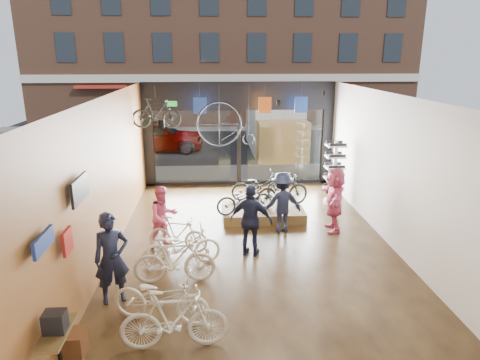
{
  "coord_description": "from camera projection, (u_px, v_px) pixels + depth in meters",
  "views": [
    {
      "loc": [
        -1.04,
        -9.63,
        4.68
      ],
      "look_at": [
        -0.28,
        1.4,
        1.47
      ],
      "focal_mm": 32.0,
      "sensor_mm": 36.0,
      "label": 1
    }
  ],
  "objects": [
    {
      "name": "ground_plane",
      "position": [
        255.0,
        253.0,
        10.61
      ],
      "size": [
        7.0,
        12.0,
        0.04
      ],
      "primitive_type": "cube",
      "color": "black",
      "rests_on": "ground"
    },
    {
      "name": "ceiling",
      "position": [
        257.0,
        96.0,
        9.54
      ],
      "size": [
        7.0,
        12.0,
        0.04
      ],
      "primitive_type": "cube",
      "color": "black",
      "rests_on": "ground"
    },
    {
      "name": "wall_left",
      "position": [
        104.0,
        182.0,
        9.84
      ],
      "size": [
        0.04,
        12.0,
        3.8
      ],
      "primitive_type": "cube",
      "color": "brown",
      "rests_on": "ground"
    },
    {
      "name": "wall_right",
      "position": [
        401.0,
        176.0,
        10.31
      ],
      "size": [
        0.04,
        12.0,
        3.8
      ],
      "primitive_type": "cube",
      "color": "beige",
      "rests_on": "ground"
    },
    {
      "name": "wall_back",
      "position": [
        318.0,
        343.0,
        4.31
      ],
      "size": [
        7.0,
        0.04,
        3.8
      ],
      "primitive_type": "cube",
      "color": "beige",
      "rests_on": "ground"
    },
    {
      "name": "storefront",
      "position": [
        239.0,
        134.0,
        15.82
      ],
      "size": [
        7.0,
        0.26,
        3.8
      ],
      "primitive_type": null,
      "color": "black",
      "rests_on": "ground"
    },
    {
      "name": "exit_sign",
      "position": [
        172.0,
        104.0,
        15.23
      ],
      "size": [
        0.35,
        0.06,
        0.18
      ],
      "primitive_type": "cube",
      "color": "#198C26",
      "rests_on": "storefront"
    },
    {
      "name": "street_road",
      "position": [
        229.0,
        140.0,
        24.98
      ],
      "size": [
        30.0,
        18.0,
        0.02
      ],
      "primitive_type": "cube",
      "color": "black",
      "rests_on": "ground"
    },
    {
      "name": "sidewalk_near",
      "position": [
        237.0,
        174.0,
        17.49
      ],
      "size": [
        30.0,
        2.4,
        0.12
      ],
      "primitive_type": "cube",
      "color": "slate",
      "rests_on": "ground"
    },
    {
      "name": "sidewalk_far",
      "position": [
        226.0,
        127.0,
        28.79
      ],
      "size": [
        30.0,
        2.0,
        0.12
      ],
      "primitive_type": "cube",
      "color": "slate",
      "rests_on": "ground"
    },
    {
      "name": "opposite_building",
      "position": [
        224.0,
        21.0,
        29.25
      ],
      "size": [
        26.0,
        5.0,
        14.0
      ],
      "primitive_type": "cube",
      "color": "brown",
      "rests_on": "ground"
    },
    {
      "name": "street_car",
      "position": [
        156.0,
        135.0,
        21.62
      ],
      "size": [
        4.81,
        1.94,
        1.64
      ],
      "primitive_type": "imported",
      "rotation": [
        0.0,
        0.0,
        1.57
      ],
      "color": "gray",
      "rests_on": "street_road"
    },
    {
      "name": "box_truck",
      "position": [
        276.0,
        126.0,
        20.9
      ],
      "size": [
        2.35,
        7.04,
        2.77
      ],
      "primitive_type": null,
      "color": "silver",
      "rests_on": "street_road"
    },
    {
      "name": "floor_bike_1",
      "position": [
        174.0,
        319.0,
        7.0
      ],
      "size": [
        1.81,
        0.58,
        1.07
      ],
      "primitive_type": "imported",
      "rotation": [
        0.0,
        0.0,
        1.61
      ],
      "color": "beige",
      "rests_on": "ground_plane"
    },
    {
      "name": "floor_bike_2",
      "position": [
        161.0,
        298.0,
        7.73
      ],
      "size": [
        1.94,
        1.11,
        0.97
      ],
      "primitive_type": "imported",
      "rotation": [
        0.0,
        0.0,
        1.3
      ],
      "color": "beige",
      "rests_on": "ground_plane"
    },
    {
      "name": "floor_bike_3",
      "position": [
        174.0,
        260.0,
        9.06
      ],
      "size": [
        1.76,
        0.55,
        1.05
      ],
      "primitive_type": "imported",
      "rotation": [
        0.0,
        0.0,
        1.6
      ],
      "color": "beige",
      "rests_on": "ground_plane"
    },
    {
      "name": "floor_bike_4",
      "position": [
        182.0,
        247.0,
        9.83
      ],
      "size": [
        1.87,
        0.94,
        0.94
      ],
      "primitive_type": "imported",
      "rotation": [
        0.0,
        0.0,
        1.76
      ],
      "color": "beige",
      "rests_on": "ground_plane"
    },
    {
      "name": "floor_bike_5",
      "position": [
        178.0,
        234.0,
        10.55
      ],
      "size": [
        1.57,
        0.79,
        0.91
      ],
      "primitive_type": "imported",
      "rotation": [
        0.0,
        0.0,
        1.32
      ],
      "color": "beige",
      "rests_on": "ground_plane"
    },
    {
      "name": "display_platform",
      "position": [
        262.0,
        211.0,
        13.03
      ],
      "size": [
        2.4,
        1.8,
        0.3
      ],
      "primitive_type": "cube",
      "color": "brown",
      "rests_on": "ground_plane"
    },
    {
      "name": "display_bike_left",
      "position": [
        245.0,
        199.0,
        12.25
      ],
      "size": [
        1.75,
        0.95,
        0.88
      ],
      "primitive_type": "imported",
      "rotation": [
        0.0,
        0.0,
        1.8
      ],
      "color": "black",
      "rests_on": "display_platform"
    },
    {
      "name": "display_bike_mid",
      "position": [
        283.0,
        190.0,
        12.8
      ],
      "size": [
        1.77,
        0.99,
        1.03
      ],
      "primitive_type": "imported",
      "rotation": [
        0.0,
        0.0,
        1.89
      ],
      "color": "black",
      "rests_on": "display_platform"
    },
    {
      "name": "display_bike_right",
      "position": [
        258.0,
        186.0,
        13.47
      ],
      "size": [
        1.79,
        0.82,
        0.91
      ],
      "primitive_type": "imported",
      "rotation": [
        0.0,
        0.0,
        1.7
      ],
      "color": "black",
      "rests_on": "display_platform"
    },
    {
      "name": "customer_0",
      "position": [
        112.0,
        258.0,
        8.26
      ],
      "size": [
        0.79,
        0.66,
        1.85
      ],
      "primitive_type": "imported",
      "rotation": [
        0.0,
        0.0,
        0.37
      ],
      "color": "#161C33",
      "rests_on": "ground_plane"
    },
    {
      "name": "customer_1",
      "position": [
        163.0,
        217.0,
        10.74
      ],
      "size": [
        0.98,
        0.92,
        1.6
      ],
      "primitive_type": "imported",
      "rotation": [
        0.0,
        0.0,
        0.55
      ],
      "color": "#CC4C72",
      "rests_on": "ground_plane"
    },
    {
      "name": "customer_2",
      "position": [
        251.0,
        221.0,
        10.24
      ],
      "size": [
        1.13,
        0.76,
        1.78
      ],
      "primitive_type": "imported",
      "rotation": [
        0.0,
        0.0,
        2.79
      ],
      "color": "#161C33",
      "rests_on": "ground_plane"
    },
    {
      "name": "customer_3",
      "position": [
        282.0,
        203.0,
        11.64
      ],
      "size": [
        1.17,
        0.78,
        1.69
      ],
      "primitive_type": "imported",
      "rotation": [
        0.0,
        0.0,
        3.29
      ],
      "color": "#161C33",
      "rests_on": "ground_plane"
    },
    {
      "name": "customer_5",
      "position": [
        334.0,
        199.0,
        11.72
      ],
      "size": [
        0.72,
        1.72,
        1.8
      ],
      "primitive_type": "imported",
      "rotation": [
        0.0,
        0.0,
        4.6
      ],
      "color": "#CC4C72",
      "rests_on": "ground_plane"
    },
    {
      "name": "sunglasses_rack",
      "position": [
        334.0,
        173.0,
        13.9
      ],
      "size": [
        0.65,
        0.55,
        2.07
      ],
      "primitive_type": null,
      "rotation": [
        0.0,
        0.0,
        0.09
      ],
      "color": "white",
      "rests_on": "ground_plane"
    },
    {
      "name": "wall_merch",
      "position": [
        63.0,
        282.0,
        6.67
      ],
      "size": [
        0.4,
        2.4,
        2.6
      ],
      "primitive_type": null,
      "color": "navy",
      "rests_on": "wall_left"
    },
    {
      "name": "penny_farthing",
      "position": [
        229.0,
        125.0,
        13.98
      ],
      "size": [
        1.83,
        0.06,
        1.46
      ],
      "primitive_type": null,
      "color": "black",
      "rests_on": "ceiling"
    },
    {
      "name": "hung_bike",
      "position": [
        156.0,
        113.0,
        13.63
      ],
      "size": [
        1.61,
        0.57,
        0.95
      ],
      "primitive_type": "imported",
      "rotation": [
        0.0,
        0.0,
        1.49
      ],
      "color": "black",
      "rests_on": "ceiling"
    },
    {
      "name": "jersey_left",
      "position": [
        200.0,
        106.0,
        14.64
      ],
      "size": [
        0.45,
        0.03,
        0.55
      ],
      "primitive_type": "cube",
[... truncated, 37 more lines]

